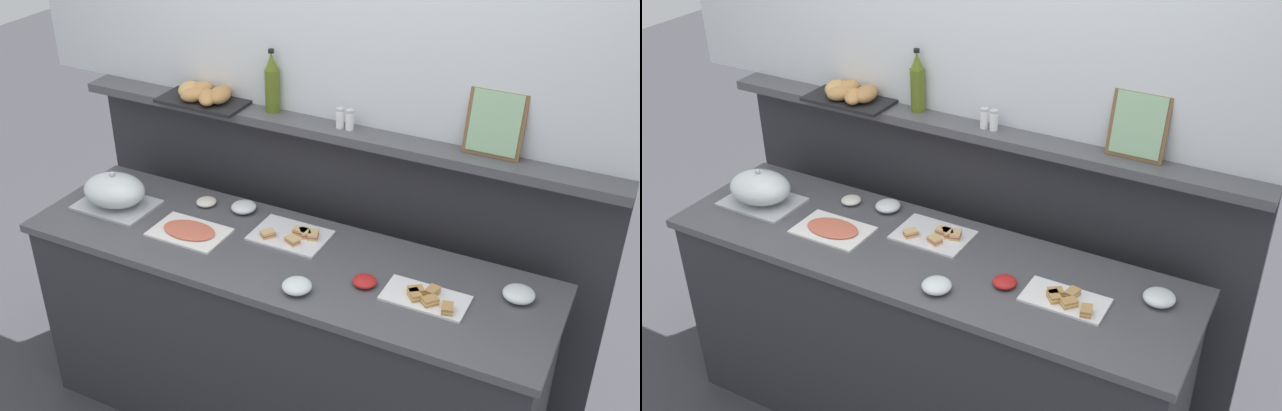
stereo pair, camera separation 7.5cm
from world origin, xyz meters
TOP-DOWN VIEW (x-y plane):
  - ground_plane at (0.00, 0.60)m, footprint 12.00×12.00m
  - buffet_counter at (0.00, 0.00)m, footprint 2.20×0.62m
  - back_ledge_unit at (0.00, 0.49)m, footprint 2.44×0.22m
  - sandwich_platter_side at (0.62, -0.03)m, footprint 0.31×0.17m
  - sandwich_platter_front at (-0.02, 0.12)m, footprint 0.31×0.22m
  - cold_cuts_platter at (-0.42, -0.04)m, footprint 0.32×0.21m
  - serving_cloche at (-0.83, 0.00)m, footprint 0.34×0.24m
  - glass_bowl_large at (-0.31, 0.21)m, footprint 0.11×0.11m
  - glass_bowl_medium at (0.92, 0.12)m, footprint 0.12×0.12m
  - glass_bowl_small at (0.18, -0.19)m, footprint 0.11×0.11m
  - condiment_bowl_dark at (-0.49, 0.19)m, footprint 0.09×0.09m
  - condiment_bowl_red at (0.38, -0.05)m, footprint 0.09×0.09m
  - olive_oil_bottle at (-0.28, 0.44)m, footprint 0.06×0.06m
  - salt_shaker at (0.06, 0.41)m, footprint 0.03×0.03m
  - pepper_shaker at (0.10, 0.41)m, footprint 0.03×0.03m
  - bread_basket at (-0.60, 0.39)m, footprint 0.40×0.27m
  - framed_picture at (0.68, 0.45)m, footprint 0.22×0.07m

SIDE VIEW (x-z plane):
  - ground_plane at x=0.00m, z-range 0.00..0.00m
  - buffet_counter at x=0.00m, z-range 0.00..0.93m
  - back_ledge_unit at x=0.00m, z-range 0.03..1.36m
  - cold_cuts_platter at x=-0.42m, z-range 0.93..0.95m
  - sandwich_platter_front at x=-0.02m, z-range 0.92..0.96m
  - sandwich_platter_side at x=0.62m, z-range 0.93..0.96m
  - condiment_bowl_dark at x=-0.49m, z-range 0.93..0.96m
  - condiment_bowl_red at x=0.38m, z-range 0.93..0.96m
  - glass_bowl_large at x=-0.31m, z-range 0.93..0.97m
  - glass_bowl_small at x=0.18m, z-range 0.93..0.98m
  - glass_bowl_medium at x=0.92m, z-range 0.93..0.98m
  - serving_cloche at x=-0.83m, z-range 0.92..1.09m
  - bread_basket at x=-0.60m, z-range 1.32..1.40m
  - salt_shaker at x=0.06m, z-range 1.33..1.41m
  - pepper_shaker at x=0.10m, z-range 1.33..1.41m
  - olive_oil_bottle at x=-0.28m, z-range 1.31..1.59m
  - framed_picture at x=0.68m, z-range 1.33..1.59m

